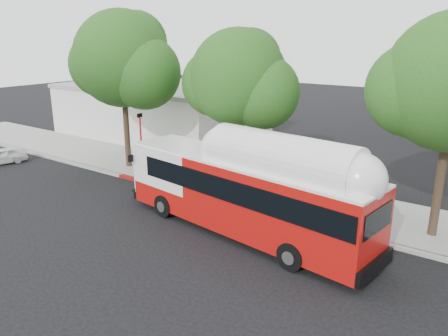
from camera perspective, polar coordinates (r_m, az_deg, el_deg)
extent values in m
plane|color=black|center=(19.17, -5.82, -8.42)|extent=(120.00, 120.00, 0.00)
cube|color=gray|center=(24.03, 4.34, -2.83)|extent=(60.00, 5.00, 0.15)
cube|color=gray|center=(21.98, 0.83, -4.72)|extent=(60.00, 0.30, 0.15)
cube|color=maroon|center=(23.68, -5.18, -3.14)|extent=(10.00, 0.32, 0.16)
cylinder|color=#2D2116|center=(28.07, -12.67, 5.97)|extent=(0.36, 0.36, 6.08)
sphere|color=#265016|center=(27.63, -13.19, 13.73)|extent=(5.80, 5.80, 5.80)
sphere|color=#265016|center=(26.66, -10.40, 12.15)|extent=(4.35, 4.35, 4.35)
cylinder|color=#2D2116|center=(23.37, 1.74, 3.41)|extent=(0.36, 0.36, 5.44)
sphere|color=#265016|center=(22.82, 1.82, 11.74)|extent=(5.00, 5.00, 5.00)
sphere|color=#265016|center=(22.34, 5.08, 9.82)|extent=(3.75, 3.75, 3.75)
cylinder|color=#2D2116|center=(19.68, 26.48, -0.53)|extent=(0.36, 0.36, 5.76)
cube|color=silver|center=(37.63, -8.20, 7.32)|extent=(16.00, 10.00, 4.00)
cube|color=gray|center=(37.34, -8.33, 10.49)|extent=(16.20, 10.20, 0.30)
cube|color=#AA0F0B|center=(18.44, 2.45, -3.46)|extent=(11.98, 4.12, 2.84)
cube|color=black|center=(17.95, 3.66, -2.07)|extent=(10.83, 4.02, 0.93)
cube|color=white|center=(17.98, 2.50, 0.90)|extent=(11.97, 4.04, 0.10)
cube|color=white|center=(16.76, 7.61, 0.46)|extent=(6.47, 2.79, 0.54)
cube|color=black|center=(23.29, -9.67, -2.60)|extent=(1.02, 1.85, 0.06)
imported|color=navy|center=(23.14, -9.73, -1.50)|extent=(0.81, 1.74, 0.88)
imported|color=silver|center=(32.44, -27.02, 1.41)|extent=(3.33, 2.13, 1.06)
cylinder|color=red|center=(25.70, -10.72, 2.44)|extent=(0.11, 0.11, 3.76)
cube|color=black|center=(25.29, -10.96, 6.77)|extent=(0.05, 0.38, 0.23)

